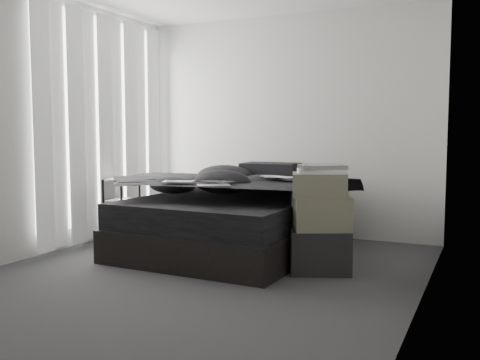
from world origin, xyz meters
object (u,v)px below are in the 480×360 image
at_px(side_stand, 122,210).
at_px(box_lower, 320,250).
at_px(bed, 235,234).
at_px(laptop, 275,170).

bearing_deg(side_stand, box_lower, -9.31).
relative_size(side_stand, box_lower, 1.35).
bearing_deg(bed, side_stand, -173.60).
xyz_separation_m(bed, box_lower, (1.07, -0.50, 0.03)).
relative_size(laptop, side_stand, 0.54).
distance_m(bed, side_stand, 1.39).
relative_size(bed, laptop, 6.24).
xyz_separation_m(laptop, side_stand, (-1.80, -0.14, -0.50)).
distance_m(laptop, box_lower, 1.06).
bearing_deg(side_stand, bed, 4.32).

